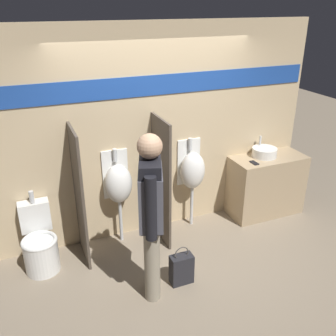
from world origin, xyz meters
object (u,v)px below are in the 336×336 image
toilet (40,245)px  shopping_bag (181,269)px  urinal_far (192,170)px  sink_basin (264,152)px  cell_phone (254,163)px  person_in_vest (151,208)px  urinal_near_counter (118,183)px

toilet → shopping_bag: toilet is taller
urinal_far → shopping_bag: bearing=-120.7°
sink_basin → cell_phone: 0.32m
urinal_far → person_in_vest: 1.47m
toilet → person_in_vest: size_ratio=0.50×
sink_basin → urinal_near_counter: urinal_near_counter is taller
sink_basin → toilet: 3.20m
sink_basin → shopping_bag: (-1.72, -0.99, -0.77)m
toilet → shopping_bag: bearing=-32.0°
urinal_far → toilet: bearing=-175.1°
toilet → person_in_vest: bearing=-40.3°
person_in_vest → sink_basin: bearing=-44.3°
urinal_far → toilet: urinal_far is taller
urinal_near_counter → person_in_vest: (0.04, -1.07, 0.22)m
toilet → person_in_vest: 1.58m
cell_phone → shopping_bag: 1.82m
urinal_near_counter → toilet: (-1.02, -0.18, -0.52)m
urinal_near_counter → person_in_vest: person_in_vest is taller
shopping_bag → cell_phone: bearing=29.9°
sink_basin → urinal_near_counter: (-2.11, 0.07, -0.12)m
toilet → cell_phone: bearing=-0.9°
urinal_far → shopping_bag: 1.39m
urinal_far → sink_basin: bearing=-3.6°
sink_basin → urinal_near_counter: 2.11m
cell_phone → shopping_bag: size_ratio=0.30×
urinal_near_counter → toilet: 1.16m
sink_basin → toilet: sink_basin is taller
cell_phone → shopping_bag: (-1.45, -0.83, -0.71)m
sink_basin → toilet: bearing=-178.1°
urinal_far → shopping_bag: urinal_far is taller
sink_basin → cell_phone: sink_basin is taller
sink_basin → toilet: (-3.13, -0.11, -0.64)m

